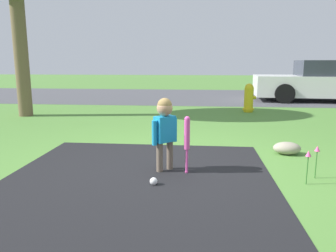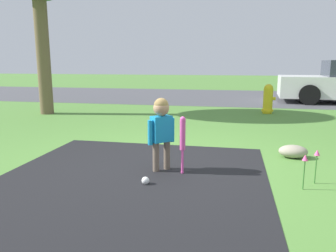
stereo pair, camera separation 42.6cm
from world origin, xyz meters
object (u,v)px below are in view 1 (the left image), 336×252
sports_ball (154,181)px  parked_car (325,82)px  fire_hydrant (249,98)px  baseball_bat (187,137)px  child (165,124)px

sports_ball → parked_car: size_ratio=0.02×
sports_ball → fire_hydrant: size_ratio=0.11×
sports_ball → fire_hydrant: fire_hydrant is taller
fire_hydrant → baseball_bat: bearing=-105.8°
baseball_bat → sports_ball: bearing=-128.8°
fire_hydrant → parked_car: 4.02m
child → fire_hydrant: (1.68, 4.95, -0.20)m
child → sports_ball: size_ratio=10.59×
child → baseball_bat: size_ratio=1.29×
parked_car → baseball_bat: bearing=65.0°
child → sports_ball: 0.72m
sports_ball → baseball_bat: bearing=51.2°
child → parked_car: 8.98m
baseball_bat → parked_car: (4.31, 7.79, 0.19)m
baseball_bat → sports_ball: 0.67m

